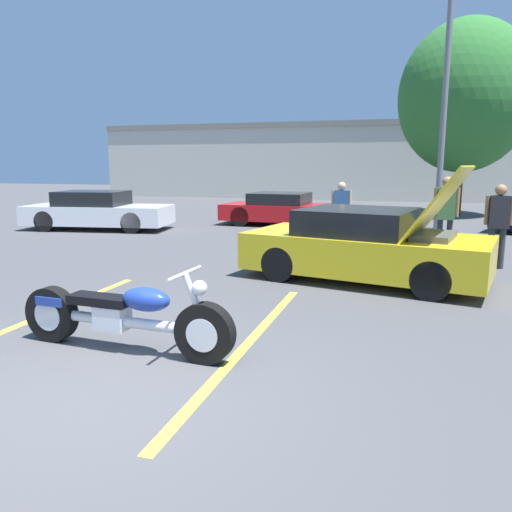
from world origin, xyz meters
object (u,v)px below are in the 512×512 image
(parked_car_left_row, at_px, (97,211))
(parked_car_mid_row, at_px, (284,209))
(motorcycle, at_px, (123,316))
(spectator_midground, at_px, (498,219))
(spectator_near_motorcycle, at_px, (341,208))
(show_car_hood_open, at_px, (366,246))
(spectator_by_show_car, at_px, (446,210))
(tree_background, at_px, (465,97))
(light_pole, at_px, (449,80))

(parked_car_left_row, distance_m, parked_car_mid_row, 6.04)
(motorcycle, relative_size, spectator_midground, 1.58)
(parked_car_left_row, distance_m, spectator_midground, 11.43)
(parked_car_left_row, relative_size, spectator_near_motorcycle, 2.95)
(spectator_midground, bearing_deg, motorcycle, -127.44)
(show_car_hood_open, distance_m, parked_car_mid_row, 8.21)
(motorcycle, xyz_separation_m, spectator_midground, (4.63, 6.05, 0.58))
(spectator_near_motorcycle, height_order, spectator_by_show_car, spectator_by_show_car)
(motorcycle, distance_m, parked_car_left_row, 11.02)
(parked_car_left_row, height_order, spectator_by_show_car, spectator_by_show_car)
(parked_car_left_row, height_order, parked_car_mid_row, parked_car_left_row)
(tree_background, height_order, spectator_by_show_car, tree_background)
(motorcycle, bearing_deg, parked_car_left_row, 128.57)
(light_pole, height_order, spectator_by_show_car, light_pole)
(motorcycle, height_order, show_car_hood_open, show_car_hood_open)
(tree_background, height_order, motorcycle, tree_background)
(light_pole, xyz_separation_m, tree_background, (0.91, 4.72, 0.05))
(parked_car_left_row, xyz_separation_m, spectator_by_show_car, (10.13, -2.16, 0.49))
(motorcycle, xyz_separation_m, parked_car_mid_row, (-1.08, 11.77, 0.14))
(light_pole, relative_size, parked_car_mid_row, 2.00)
(tree_background, xyz_separation_m, spectator_midground, (-0.19, -10.91, -3.61))
(light_pole, bearing_deg, motorcycle, -107.71)
(parked_car_mid_row, bearing_deg, show_car_hood_open, -63.53)
(tree_background, xyz_separation_m, parked_car_mid_row, (-5.90, -5.18, -4.06))
(light_pole, relative_size, motorcycle, 3.19)
(tree_background, xyz_separation_m, show_car_hood_open, (-2.56, -12.68, -3.98))
(light_pole, height_order, spectator_near_motorcycle, light_pole)
(tree_background, height_order, parked_car_left_row, tree_background)
(parked_car_left_row, bearing_deg, light_pole, 9.00)
(spectator_by_show_car, distance_m, spectator_midground, 1.19)
(spectator_midground, bearing_deg, spectator_by_show_car, 141.05)
(parked_car_left_row, distance_m, spectator_near_motorcycle, 7.75)
(show_car_hood_open, relative_size, spectator_by_show_car, 2.50)
(spectator_near_motorcycle, bearing_deg, parked_car_left_row, 175.17)
(tree_background, relative_size, show_car_hood_open, 1.69)
(parked_car_left_row, bearing_deg, motorcycle, -62.99)
(light_pole, height_order, spectator_midground, light_pole)
(motorcycle, relative_size, parked_car_mid_row, 0.63)
(spectator_near_motorcycle, xyz_separation_m, spectator_by_show_car, (2.42, -1.51, 0.13))
(parked_car_mid_row, bearing_deg, spectator_midground, -42.61)
(spectator_by_show_car, bearing_deg, show_car_hood_open, -119.98)
(spectator_midground, bearing_deg, parked_car_mid_row, 134.95)
(show_car_hood_open, bearing_deg, spectator_by_show_car, 72.17)
(tree_background, bearing_deg, light_pole, -100.96)
(parked_car_mid_row, distance_m, spectator_by_show_car, 6.93)
(parked_car_mid_row, distance_m, spectator_midground, 8.10)
(light_pole, height_order, motorcycle, light_pole)
(spectator_midground, bearing_deg, tree_background, 89.00)
(tree_background, xyz_separation_m, spectator_near_motorcycle, (-3.53, -8.65, -3.66))
(show_car_hood_open, height_order, spectator_midground, show_car_hood_open)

